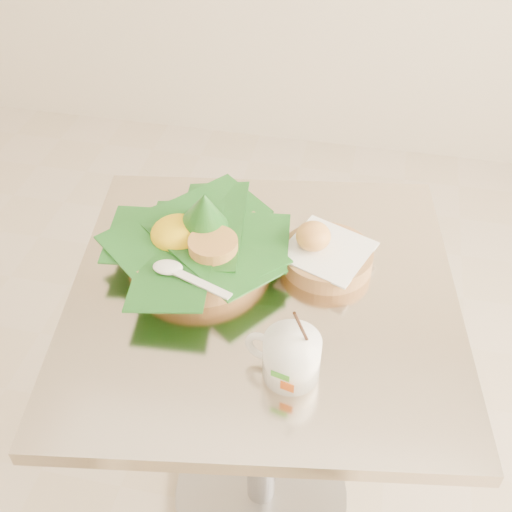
% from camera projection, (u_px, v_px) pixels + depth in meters
% --- Properties ---
extents(floor, '(3.60, 3.60, 0.00)m').
position_uv_depth(floor, '(203.00, 504.00, 1.65)').
color(floor, beige).
rests_on(floor, ground).
extents(cafe_table, '(0.80, 0.80, 0.75)m').
position_uv_depth(cafe_table, '(262.00, 367.00, 1.31)').
color(cafe_table, gray).
rests_on(cafe_table, floor).
extents(rice_basket, '(0.34, 0.34, 0.17)m').
position_uv_depth(rice_basket, '(198.00, 239.00, 1.20)').
color(rice_basket, '#A57E46').
rests_on(rice_basket, cafe_table).
extents(bread_basket, '(0.19, 0.19, 0.09)m').
position_uv_depth(bread_basket, '(325.00, 253.00, 1.20)').
color(bread_basket, '#A57E46').
rests_on(bread_basket, cafe_table).
extents(coffee_mug, '(0.12, 0.10, 0.16)m').
position_uv_depth(coffee_mug, '(290.00, 356.00, 1.00)').
color(coffee_mug, white).
rests_on(coffee_mug, cafe_table).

